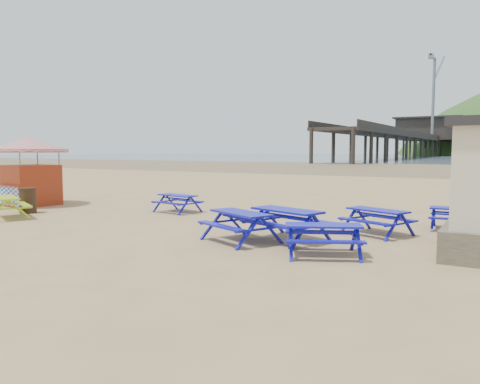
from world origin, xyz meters
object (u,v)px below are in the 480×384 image
Objects in this scene: picnic_table_yellow at (6,208)px; litter_bin at (28,200)px; picnic_table_blue_a at (178,203)px; picnic_table_blue_b at (377,222)px; ice_cream_kiosk at (29,162)px.

picnic_table_yellow is 1.43m from litter_bin.
picnic_table_blue_a is 5.76m from litter_bin.
picnic_table_blue_b is 0.94× the size of picnic_table_yellow.
litter_bin is at bearing 140.14° from picnic_table_yellow.
picnic_table_blue_a is 1.87× the size of litter_bin.
litter_bin reaches higher than picnic_table_yellow.
picnic_table_blue_a is at bearing 72.02° from picnic_table_yellow.
picnic_table_blue_a is 7.35m from ice_cream_kiosk.
ice_cream_kiosk is at bearing 141.71° from litter_bin.
litter_bin is (2.18, -1.72, -1.40)m from ice_cream_kiosk.
picnic_table_blue_b is at bearing 1.84° from picnic_table_blue_a.
ice_cream_kiosk reaches higher than picnic_table_yellow.
picnic_table_blue_a is at bearing -164.45° from picnic_table_blue_b.
picnic_table_yellow is at bearing -125.08° from picnic_table_blue_a.
picnic_table_blue_a is 0.48× the size of ice_cream_kiosk.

